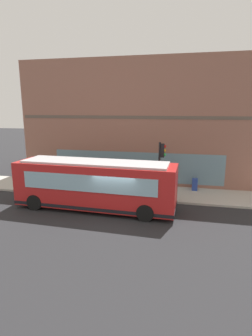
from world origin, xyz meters
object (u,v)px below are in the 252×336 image
at_px(city_bus_nearside, 95,185).
at_px(pedestrian_near_hydrant, 130,181).
at_px(pedestrian_walking_along_curb, 46,171).
at_px(pedestrian_by_light_pole, 68,175).
at_px(traffic_light_near_corner, 161,160).
at_px(fire_hydrant, 123,182).
at_px(newspaper_vending_box, 195,184).

bearing_deg(city_bus_nearside, pedestrian_near_hydrant, -31.05).
height_order(pedestrian_near_hydrant, pedestrian_walking_along_curb, pedestrian_near_hydrant).
relative_size(pedestrian_by_light_pole, pedestrian_near_hydrant, 1.00).
relative_size(city_bus_nearside, traffic_light_near_corner, 2.60).
bearing_deg(pedestrian_by_light_pole, traffic_light_near_corner, -96.90).
height_order(city_bus_nearside, pedestrian_near_hydrant, city_bus_nearside).
relative_size(fire_hydrant, newspaper_vending_box, 0.82).
distance_m(fire_hydrant, pedestrian_by_light_pole, 4.37).
height_order(traffic_light_near_corner, pedestrian_by_light_pole, traffic_light_near_corner).
height_order(pedestrian_near_hydrant, newspaper_vending_box, pedestrian_near_hydrant).
bearing_deg(traffic_light_near_corner, pedestrian_by_light_pole, 83.10).
relative_size(pedestrian_by_light_pole, newspaper_vending_box, 2.02).
relative_size(fire_hydrant, pedestrian_near_hydrant, 0.41).
xyz_separation_m(city_bus_nearside, pedestrian_by_light_pole, (3.34, 3.35, -0.35)).
xyz_separation_m(city_bus_nearside, newspaper_vending_box, (4.86, -6.25, -0.95)).
distance_m(city_bus_nearside, pedestrian_near_hydrant, 3.22).
height_order(fire_hydrant, pedestrian_by_light_pole, pedestrian_by_light_pole).
xyz_separation_m(pedestrian_near_hydrant, pedestrian_walking_along_curb, (1.62, 7.41, -0.08)).
xyz_separation_m(fire_hydrant, pedestrian_walking_along_curb, (-0.43, 6.48, 0.60)).
height_order(traffic_light_near_corner, pedestrian_near_hydrant, traffic_light_near_corner).
height_order(traffic_light_near_corner, fire_hydrant, traffic_light_near_corner).
height_order(pedestrian_walking_along_curb, newspaper_vending_box, pedestrian_walking_along_curb).
bearing_deg(fire_hydrant, pedestrian_near_hydrant, -155.39).
xyz_separation_m(city_bus_nearside, pedestrian_near_hydrant, (2.75, -1.65, -0.36)).
bearing_deg(pedestrian_by_light_pole, pedestrian_walking_along_curb, 67.07).
relative_size(city_bus_nearside, pedestrian_near_hydrant, 5.60).
bearing_deg(pedestrian_by_light_pole, city_bus_nearside, -134.92).
bearing_deg(pedestrian_near_hydrant, newspaper_vending_box, -65.29).
bearing_deg(pedestrian_by_light_pole, newspaper_vending_box, -81.01).
relative_size(fire_hydrant, pedestrian_walking_along_curb, 0.44).
relative_size(traffic_light_near_corner, newspaper_vending_box, 4.32).
height_order(traffic_light_near_corner, newspaper_vending_box, traffic_light_near_corner).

